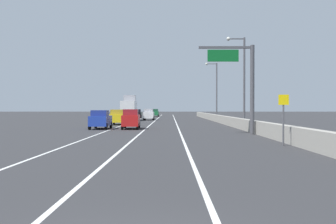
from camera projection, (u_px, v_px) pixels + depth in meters
ground_plane at (167, 120)px, 69.76m from camera, size 320.00×320.00×0.00m
lane_stripe_left at (131, 122)px, 60.79m from camera, size 0.16×130.00×0.00m
lane_stripe_center at (153, 122)px, 60.77m from camera, size 0.16×130.00×0.00m
lane_stripe_right at (176, 122)px, 60.75m from camera, size 0.16×130.00×0.00m
jersey_barrier_right at (234, 122)px, 45.72m from camera, size 0.60×120.00×1.10m
overhead_sign_gantry at (243, 78)px, 32.87m from camera, size 4.68×0.36×7.50m
speed_advisory_sign at (283, 116)px, 22.80m from camera, size 0.60×0.11×3.00m
lamp_post_right_near at (335, 33)px, 19.12m from camera, size 2.14×0.44×10.27m
lamp_post_right_second at (242, 76)px, 44.41m from camera, size 2.14×0.44×10.27m
lamp_post_right_third at (215, 87)px, 69.69m from camera, size 2.14×0.44×10.27m
car_red_0 at (131, 119)px, 41.23m from camera, size 1.89×4.28×2.07m
car_green_1 at (155, 113)px, 98.75m from camera, size 1.89×4.08×1.94m
car_blue_2 at (101, 120)px, 41.24m from camera, size 1.93×4.31×1.98m
car_white_3 at (149, 114)px, 71.29m from camera, size 1.88×4.19×2.05m
car_black_4 at (137, 114)px, 84.08m from camera, size 1.94×4.15×1.92m
car_yellow_5 at (118, 117)px, 51.74m from camera, size 2.01×4.44×2.01m
box_truck at (129, 109)px, 69.04m from camera, size 2.64×7.74×4.49m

